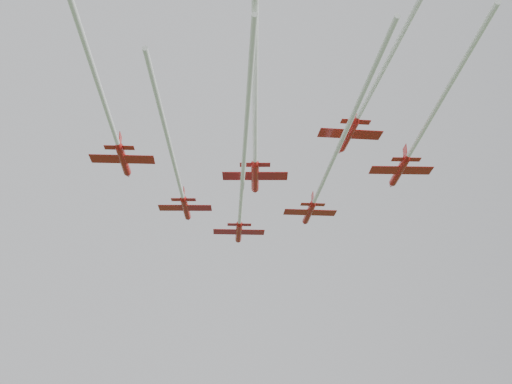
{
  "coord_description": "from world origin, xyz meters",
  "views": [
    {
      "loc": [
        -8.37,
        -93.02,
        15.49
      ],
      "look_at": [
        -0.83,
        0.06,
        53.7
      ],
      "focal_mm": 45.0,
      "sensor_mm": 36.0,
      "label": 1
    }
  ],
  "objects": [
    {
      "name": "jet_row3_mid",
      "position": [
        -2.22,
        -15.52,
        54.24
      ],
      "size": [
        9.94,
        51.68,
        2.93
      ],
      "rotation": [
        0.0,
        0.0,
        -0.08
      ],
      "color": "red"
    },
    {
      "name": "jet_lead",
      "position": [
        -3.17,
        -0.93,
        52.78
      ],
      "size": [
        9.28,
        68.77,
        2.77
      ],
      "rotation": [
        0.0,
        0.0,
        -0.03
      ],
      "color": "red"
    },
    {
      "name": "jet_row4_right",
      "position": [
        10.47,
        -35.27,
        54.65
      ],
      "size": [
        8.4,
        62.92,
        2.51
      ],
      "rotation": [
        0.0,
        0.0,
        0.03
      ],
      "color": "red"
    },
    {
      "name": "jet_row2_left",
      "position": [
        -12.76,
        -5.44,
        52.92
      ],
      "size": [
        8.78,
        50.89,
        2.6
      ],
      "rotation": [
        0.0,
        0.0,
        -0.07
      ],
      "color": "red"
    },
    {
      "name": "jet_row3_right",
      "position": [
        19.86,
        -15.92,
        54.96
      ],
      "size": [
        9.36,
        45.46,
        2.78
      ],
      "rotation": [
        0.0,
        0.0,
        -0.05
      ],
      "color": "red"
    },
    {
      "name": "jet_row3_left",
      "position": [
        -21.1,
        -19.99,
        54.89
      ],
      "size": [
        9.21,
        54.01,
        2.75
      ],
      "rotation": [
        0.0,
        0.0,
        -0.03
      ],
      "color": "red"
    },
    {
      "name": "jet_row2_right",
      "position": [
        8.18,
        -10.09,
        51.96
      ],
      "size": [
        8.45,
        56.88,
        2.54
      ],
      "rotation": [
        0.0,
        0.0,
        -0.0
      ],
      "color": "red"
    }
  ]
}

